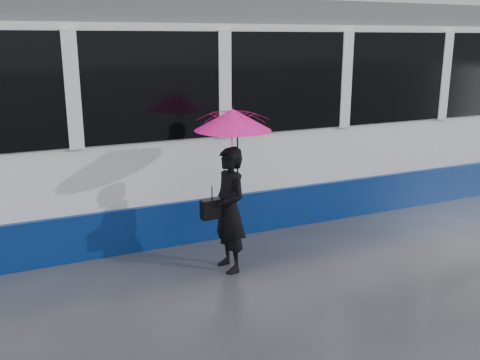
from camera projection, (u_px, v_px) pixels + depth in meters
name	position (u px, v px, depth m)	size (l,w,h in m)	color
ground	(215.00, 280.00, 6.42)	(90.00, 90.00, 0.00)	#2A292E
rails	(156.00, 218.00, 8.61)	(34.00, 1.51, 0.02)	#3F3D38
tram	(326.00, 106.00, 9.50)	(26.00, 2.56, 3.35)	white
woman	(229.00, 210.00, 6.53)	(0.57, 0.37, 1.56)	black
umbrella	(233.00, 135.00, 6.31)	(0.98, 0.98, 1.05)	#FB1579
handbag	(212.00, 209.00, 6.45)	(0.29, 0.14, 0.42)	black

